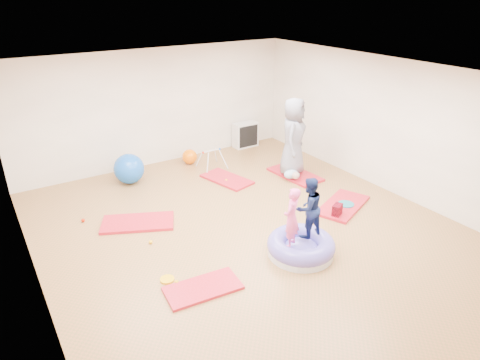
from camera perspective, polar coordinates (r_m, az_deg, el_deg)
room at (r=7.26m, az=1.28°, el=2.77°), size 7.01×8.01×2.81m
gym_mat_front_left at (r=6.52m, az=-4.96°, el=-14.16°), size 1.16×0.66×0.05m
gym_mat_mid_left at (r=8.30m, az=-13.46°, el=-5.55°), size 1.48×1.16×0.06m
gym_mat_center_back at (r=9.84m, az=-1.77°, el=0.11°), size 0.88×1.32×0.05m
gym_mat_right at (r=8.92m, az=13.53°, el=-3.31°), size 1.48×1.12×0.06m
gym_mat_rear_right at (r=10.17m, az=7.34°, el=0.75°), size 0.75×1.36×0.05m
inflatable_cushion at (r=7.25m, az=8.11°, el=-8.79°), size 1.13×1.13×0.36m
child_pink at (r=6.72m, az=6.90°, el=-4.65°), size 0.44×0.40×1.01m
child_navy at (r=7.02m, az=9.14°, el=-3.32°), size 0.51×0.40×1.05m
adult_caregiver at (r=9.83m, az=7.12°, el=5.72°), size 1.04×1.00×1.80m
infant at (r=9.82m, az=6.95°, el=0.77°), size 0.36×0.37×0.21m
ball_pit_balls at (r=8.09m, az=-3.61°, el=-5.62°), size 4.19×3.19×0.07m
exercise_ball_blue at (r=9.91m, az=-14.58°, el=1.46°), size 0.68×0.68×0.68m
exercise_ball_orange at (r=10.79m, az=-6.73°, el=3.11°), size 0.37×0.37×0.37m
infant_play_gym at (r=10.40m, az=-3.81°, el=3.18°), size 0.61×0.58×0.47m
cube_shelf at (r=11.85m, az=0.72°, el=6.05°), size 0.68×0.34×0.68m
balance_disc at (r=8.93m, az=13.93°, el=-3.28°), size 0.32×0.32×0.07m
backpack at (r=8.46m, az=12.82°, el=-4.05°), size 0.27×0.23×0.27m
yellow_toy at (r=6.76m, az=-9.68°, el=-12.94°), size 0.22×0.22×0.03m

